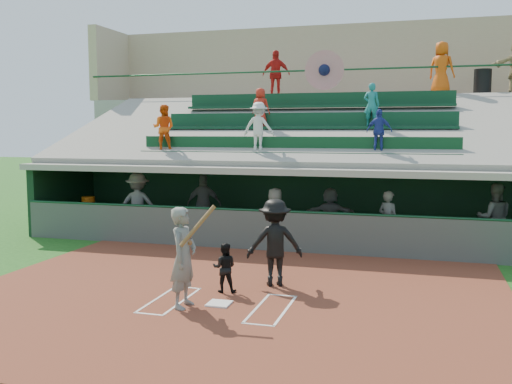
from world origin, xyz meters
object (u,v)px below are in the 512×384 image
(batter_at_plate, at_px, (184,257))
(white_table, at_px, (88,219))
(trash_bin, at_px, (483,82))
(catcher, at_px, (224,268))
(home_plate, at_px, (219,304))
(water_cooler, at_px, (88,203))

(batter_at_plate, relative_size, white_table, 2.58)
(white_table, relative_size, trash_bin, 0.82)
(catcher, bearing_deg, white_table, -52.24)
(batter_at_plate, distance_m, white_table, 9.39)
(home_plate, distance_m, trash_bin, 14.65)
(white_table, distance_m, trash_bin, 14.78)
(batter_at_plate, height_order, catcher, batter_at_plate)
(catcher, distance_m, trash_bin, 13.86)
(home_plate, bearing_deg, water_cooler, 136.78)
(batter_at_plate, bearing_deg, catcher, 70.90)
(home_plate, xyz_separation_m, batter_at_plate, (-0.58, -0.33, 0.94))
(water_cooler, bearing_deg, white_table, 151.21)
(home_plate, xyz_separation_m, white_table, (-6.96, 6.53, 0.34))
(catcher, bearing_deg, water_cooler, -52.30)
(catcher, distance_m, water_cooler, 8.83)
(batter_at_plate, relative_size, water_cooler, 4.57)
(catcher, distance_m, white_table, 8.86)
(catcher, relative_size, trash_bin, 1.10)
(white_table, bearing_deg, water_cooler, -52.57)
(home_plate, distance_m, white_table, 9.55)
(home_plate, relative_size, batter_at_plate, 0.22)
(catcher, bearing_deg, trash_bin, -128.89)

